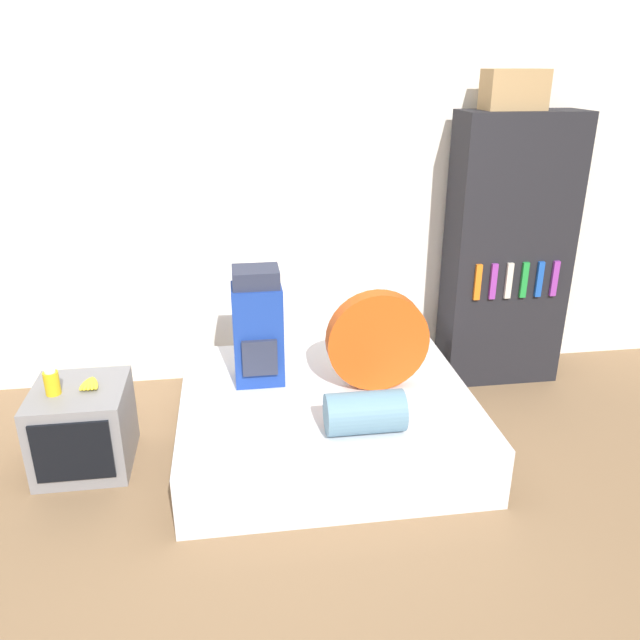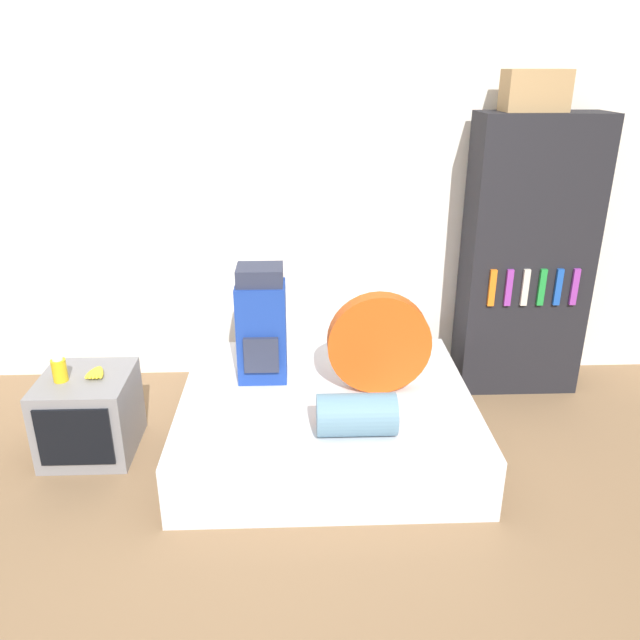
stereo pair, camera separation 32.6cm
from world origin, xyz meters
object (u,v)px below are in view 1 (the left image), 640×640
at_px(backpack, 258,328).
at_px(cardboard_box, 514,90).
at_px(tent_bag, 377,341).
at_px(bookshelf, 507,253).
at_px(sleeping_roll, 365,412).
at_px(canister, 52,382).
at_px(television, 83,427).

xyz_separation_m(backpack, cardboard_box, (1.63, 0.51, 1.26)).
height_order(tent_bag, bookshelf, bookshelf).
bearing_deg(cardboard_box, sleeping_roll, -134.45).
distance_m(bookshelf, cardboard_box, 1.03).
xyz_separation_m(backpack, canister, (-1.10, -0.25, -0.14)).
xyz_separation_m(canister, cardboard_box, (2.73, 0.76, 1.40)).
xyz_separation_m(tent_bag, bookshelf, (1.04, 0.68, 0.28)).
relative_size(tent_bag, canister, 4.06).
distance_m(television, canister, 0.32).
xyz_separation_m(backpack, television, (-0.99, -0.22, -0.44)).
height_order(canister, bookshelf, bookshelf).
bearing_deg(backpack, canister, -167.27).
distance_m(sleeping_roll, canister, 1.65).
distance_m(backpack, sleeping_roll, 0.84).
height_order(backpack, television, backpack).
height_order(tent_bag, television, tent_bag).
relative_size(canister, bookshelf, 0.08).
bearing_deg(bookshelf, canister, -164.99).
relative_size(backpack, bookshelf, 0.38).
height_order(backpack, bookshelf, bookshelf).
distance_m(backpack, television, 1.10).
distance_m(tent_bag, sleeping_roll, 0.52).
bearing_deg(canister, backpack, 12.73).
height_order(sleeping_roll, television, sleeping_roll).
bearing_deg(bookshelf, television, -165.03).
xyz_separation_m(sleeping_roll, cardboard_box, (1.13, 1.15, 1.49)).
relative_size(bookshelf, cardboard_box, 4.94).
relative_size(backpack, canister, 4.80).
distance_m(canister, bookshelf, 2.93).
bearing_deg(tent_bag, canister, -177.70).
relative_size(sleeping_roll, bookshelf, 0.22).
xyz_separation_m(bookshelf, cardboard_box, (-0.08, 0.01, 1.03)).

